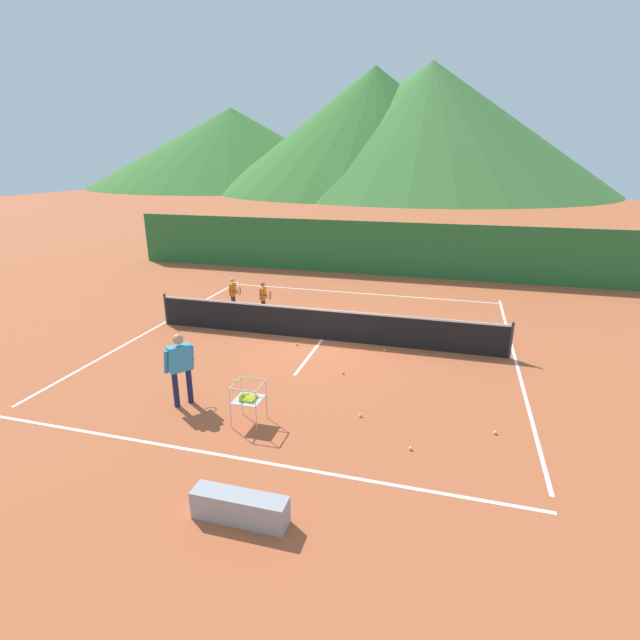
{
  "coord_description": "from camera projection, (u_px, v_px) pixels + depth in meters",
  "views": [
    {
      "loc": [
        3.62,
        -13.19,
        5.25
      ],
      "look_at": [
        0.15,
        -0.79,
        0.9
      ],
      "focal_mm": 26.92,
      "sensor_mm": 36.0,
      "label": 1
    }
  ],
  "objects": [
    {
      "name": "line_sideline_east",
      "position": [
        515.0,
        359.0,
        13.23
      ],
      "size": [
        0.08,
        11.82,
        0.01
      ],
      "primitive_type": "cube",
      "color": "white",
      "rests_on": "ground"
    },
    {
      "name": "tennis_net",
      "position": [
        322.0,
        324.0,
        14.48
      ],
      "size": [
        10.81,
        0.08,
        1.05
      ],
      "color": "#333338",
      "rests_on": "ground"
    },
    {
      "name": "tennis_ball_0",
      "position": [
        360.0,
        415.0,
        10.26
      ],
      "size": [
        0.07,
        0.07,
        0.07
      ],
      "primitive_type": "sphere",
      "color": "yellow",
      "rests_on": "ground"
    },
    {
      "name": "ball_cart",
      "position": [
        248.0,
        398.0,
        9.84
      ],
      "size": [
        0.58,
        0.58,
        0.9
      ],
      "color": "#B7B7BC",
      "rests_on": "ground"
    },
    {
      "name": "line_sideline_west",
      "position": [
        163.0,
        323.0,
        16.05
      ],
      "size": [
        0.08,
        11.82,
        0.01
      ],
      "primitive_type": "cube",
      "color": "white",
      "rests_on": "ground"
    },
    {
      "name": "tennis_ball_1",
      "position": [
        235.0,
        381.0,
        11.84
      ],
      "size": [
        0.07,
        0.07,
        0.07
      ],
      "primitive_type": "sphere",
      "color": "yellow",
      "rests_on": "ground"
    },
    {
      "name": "line_baseline_near",
      "position": [
        232.0,
        457.0,
        8.88
      ],
      "size": [
        11.07,
        0.08,
        0.01
      ],
      "primitive_type": "cube",
      "color": "white",
      "rests_on": "ground"
    },
    {
      "name": "hill_2",
      "position": [
        429.0,
        129.0,
        75.46
      ],
      "size": [
        56.69,
        56.69,
        19.37
      ],
      "primitive_type": "cone",
      "color": "#427A38",
      "rests_on": "ground"
    },
    {
      "name": "tennis_ball_2",
      "position": [
        297.0,
        344.0,
        14.17
      ],
      "size": [
        0.07,
        0.07,
        0.07
      ],
      "primitive_type": "sphere",
      "color": "yellow",
      "rests_on": "ground"
    },
    {
      "name": "line_service_center",
      "position": [
        322.0,
        339.0,
        14.64
      ],
      "size": [
        0.08,
        5.31,
        0.01
      ],
      "primitive_type": "cube",
      "color": "white",
      "rests_on": "ground"
    },
    {
      "name": "student_1",
      "position": [
        263.0,
        295.0,
        16.67
      ],
      "size": [
        0.48,
        0.55,
        1.21
      ],
      "color": "black",
      "rests_on": "ground"
    },
    {
      "name": "instructor",
      "position": [
        180.0,
        363.0,
        10.48
      ],
      "size": [
        0.59,
        0.82,
        1.68
      ],
      "color": "#191E4C",
      "rests_on": "ground"
    },
    {
      "name": "ground_plane",
      "position": [
        322.0,
        339.0,
        14.64
      ],
      "size": [
        120.0,
        120.0,
        0.0
      ],
      "primitive_type": "plane",
      "color": "#B25633"
    },
    {
      "name": "line_baseline_far",
      "position": [
        358.0,
        293.0,
        19.67
      ],
      "size": [
        11.07,
        0.08,
        0.01
      ],
      "primitive_type": "cube",
      "color": "white",
      "rests_on": "ground"
    },
    {
      "name": "tennis_ball_4",
      "position": [
        385.0,
        350.0,
        13.76
      ],
      "size": [
        0.07,
        0.07,
        0.07
      ],
      "primitive_type": "sphere",
      "color": "yellow",
      "rests_on": "ground"
    },
    {
      "name": "courtside_bench",
      "position": [
        240.0,
        507.0,
        7.27
      ],
      "size": [
        1.5,
        0.36,
        0.46
      ],
      "primitive_type": "cube",
      "color": "#99999E",
      "rests_on": "ground"
    },
    {
      "name": "tennis_ball_5",
      "position": [
        495.0,
        433.0,
        9.61
      ],
      "size": [
        0.07,
        0.07,
        0.07
      ],
      "primitive_type": "sphere",
      "color": "yellow",
      "rests_on": "ground"
    },
    {
      "name": "windscreen_fence",
      "position": [
        373.0,
        248.0,
        22.43
      ],
      "size": [
        24.36,
        0.08,
        2.5
      ],
      "primitive_type": "cube",
      "color": "#286B33",
      "rests_on": "ground"
    },
    {
      "name": "student_0",
      "position": [
        233.0,
        291.0,
        17.12
      ],
      "size": [
        0.49,
        0.56,
        1.24
      ],
      "color": "navy",
      "rests_on": "ground"
    },
    {
      "name": "hill_0",
      "position": [
        233.0,
        148.0,
        93.86
      ],
      "size": [
        54.87,
        54.87,
        14.44
      ],
      "primitive_type": "cone",
      "color": "#38702D",
      "rests_on": "ground"
    },
    {
      "name": "tennis_ball_6",
      "position": [
        411.0,
        448.0,
        9.09
      ],
      "size": [
        0.07,
        0.07,
        0.07
      ],
      "primitive_type": "sphere",
      "color": "yellow",
      "rests_on": "ground"
    },
    {
      "name": "hill_1",
      "position": [
        374.0,
        131.0,
        76.9
      ],
      "size": [
        50.7,
        50.7,
        18.93
      ],
      "primitive_type": "cone",
      "color": "#38702D",
      "rests_on": "ground"
    },
    {
      "name": "tennis_ball_3",
      "position": [
        343.0,
        373.0,
        12.29
      ],
      "size": [
        0.07,
        0.07,
        0.07
      ],
      "primitive_type": "sphere",
      "color": "yellow",
      "rests_on": "ground"
    }
  ]
}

